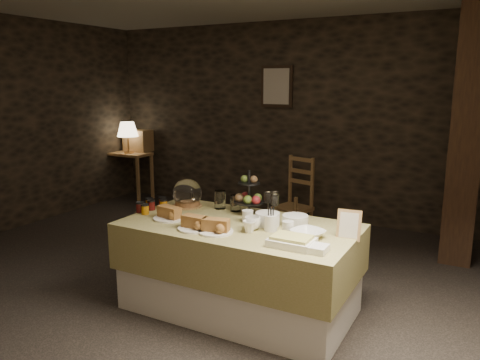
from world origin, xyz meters
The scene contains 28 objects.
ground_plane centered at (0.00, 0.00, 0.00)m, with size 5.50×5.00×0.01m, color black.
room_shell centered at (0.00, 0.00, 1.56)m, with size 5.52×5.02×2.60m.
buffet_table centered at (0.77, -0.29, 0.42)m, with size 1.82×0.97×0.72m.
console_table centered at (-2.50, 2.13, 0.60)m, with size 0.68×0.39×0.73m.
table_lamp centered at (-2.45, 2.08, 1.09)m, with size 0.32×0.32×0.48m.
wine_rack centered at (-2.45, 2.31, 0.90)m, with size 0.42×0.26×0.34m, color olive.
chair centered at (0.29, 2.10, 0.39)m, with size 0.50×0.49×0.68m.
timber_column centered at (2.24, 1.68, 1.30)m, with size 0.30×0.30×2.60m, color black.
framed_picture centered at (-0.15, 2.47, 1.75)m, with size 0.45×0.04×0.55m.
plate_stack_a centered at (0.98, -0.21, 0.77)m, with size 0.19×0.19×0.10m, color white.
plate_stack_b centered at (1.18, -0.13, 0.76)m, with size 0.20×0.20×0.09m, color white.
cutlery_holder centered at (1.06, -0.32, 0.78)m, with size 0.10×0.10×0.12m, color white.
cup_a centered at (0.93, -0.36, 0.77)m, with size 0.12×0.12×0.10m, color white.
cup_b centered at (0.94, -0.44, 0.77)m, with size 0.10×0.10×0.09m, color white.
mug_c centered at (0.81, -0.21, 0.77)m, with size 0.09×0.09×0.10m, color white.
mug_d centered at (1.20, -0.31, 0.77)m, with size 0.08×0.08×0.09m, color white.
bowl centered at (1.36, -0.34, 0.75)m, with size 0.23×0.23×0.06m, color white.
cake_dome centered at (0.12, -0.05, 0.83)m, with size 0.26×0.26×0.26m.
fruit_stand centered at (0.71, 0.01, 0.86)m, with size 0.26×0.26×0.37m.
bread_platter_left centered at (0.21, -0.44, 0.76)m, with size 0.26×0.26×0.11m.
bread_platter_center centered at (0.54, -0.56, 0.76)m, with size 0.26×0.26×0.11m.
bread_platter_right centered at (0.72, -0.56, 0.76)m, with size 0.26×0.26×0.11m.
jam_jars centered at (-0.08, -0.29, 0.76)m, with size 0.20×0.32×0.07m.
tart_dish centered at (1.32, -0.55, 0.75)m, with size 0.30×0.22×0.07m.
square_dish centered at (1.51, -0.58, 0.74)m, with size 0.14×0.14×0.04m, color white.
menu_frame centered at (1.61, -0.19, 0.81)m, with size 0.17×0.02×0.22m, color olive.
storage_jar_a centered at (0.41, 0.03, 0.80)m, with size 0.10×0.10×0.16m, color white.
storage_jar_b centered at (0.57, 0.03, 0.79)m, with size 0.09×0.09×0.14m, color white.
Camera 1 is at (2.45, -3.37, 1.81)m, focal length 35.00 mm.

